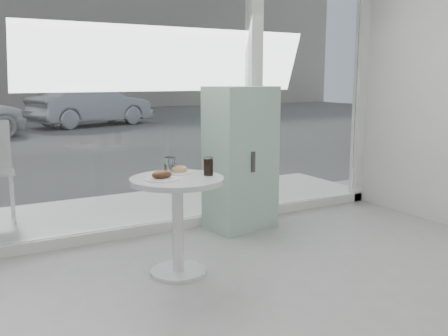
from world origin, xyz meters
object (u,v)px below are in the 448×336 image
plate_fritter (162,176)px  water_tumbler_a (169,166)px  plate_donut (179,171)px  cola_glass (208,167)px  car_silver (92,105)px  water_tumbler_b (171,166)px  mint_cabinet (241,159)px  main_table (177,206)px

plate_fritter → water_tumbler_a: water_tumbler_a is taller
plate_donut → cola_glass: size_ratio=1.55×
plate_fritter → water_tumbler_a: bearing=56.1°
water_tumbler_a → cola_glass: bearing=-47.2°
car_silver → water_tumbler_a: size_ratio=31.18×
plate_donut → water_tumbler_b: water_tumbler_b is taller
plate_donut → water_tumbler_b: size_ratio=1.80×
water_tumbler_b → cola_glass: cola_glass is taller
plate_fritter → water_tumbler_b: water_tumbler_b is taller
car_silver → cola_glass: 13.06m
mint_cabinet → car_silver: mint_cabinet is taller
mint_cabinet → cola_glass: mint_cabinet is taller
main_table → cola_glass: bearing=-7.7°
plate_donut → main_table: bearing=-119.6°
water_tumbler_a → water_tumbler_b: (0.01, -0.02, -0.00)m
plate_donut → water_tumbler_a: 0.09m
car_silver → cola_glass: size_ratio=27.58×
car_silver → plate_fritter: (-2.88, -12.80, 0.14)m
water_tumbler_a → car_silver: bearing=77.8°
water_tumbler_b → main_table: bearing=-100.9°
plate_fritter → cola_glass: (0.38, -0.01, 0.04)m
plate_donut → water_tumbler_a: water_tumbler_a is taller
plate_donut → cola_glass: 0.26m
car_silver → cola_glass: car_silver is taller
main_table → plate_donut: bearing=60.4°
car_silver → mint_cabinet: bearing=153.8°
plate_donut → water_tumbler_a: bearing=142.7°
car_silver → water_tumbler_a: bearing=149.5°
cola_glass → water_tumbler_b: bearing=133.5°
car_silver → plate_fritter: car_silver is taller
plate_donut → water_tumbler_a: (-0.07, 0.05, 0.04)m
cola_glass → mint_cabinet: bearing=46.1°
mint_cabinet → plate_fritter: size_ratio=5.72×
mint_cabinet → main_table: bearing=-152.4°
plate_donut → water_tumbler_b: 0.07m
main_table → plate_donut: 0.30m
car_silver → water_tumbler_a: (-2.73, -12.57, 0.17)m
plate_fritter → plate_donut: (0.22, 0.18, -0.01)m
mint_cabinet → water_tumbler_b: mint_cabinet is taller
car_silver → water_tumbler_b: (-2.71, -12.59, 0.17)m
main_table → plate_fritter: size_ratio=3.06×
mint_cabinet → cola_glass: size_ratio=9.98×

